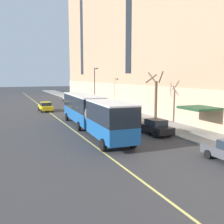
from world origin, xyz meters
The scene contains 12 objects.
ground_plane centered at (0.00, 0.00, 0.00)m, with size 260.00×260.00×0.00m, color #38383A.
sidewalk centered at (9.15, 3.00, 0.07)m, with size 4.74×160.00×0.15m, color gray.
city_bus centered at (0.19, -0.39, 2.11)m, with size 3.53×18.44×3.64m.
parked_car_silver_0 centered at (5.63, 2.88, 0.78)m, with size 2.05×4.51×1.56m.
parked_car_silver_2 centered at (5.46, 20.55, 0.78)m, with size 2.13×4.46×1.56m.
parked_car_black_3 centered at (5.51, -4.44, 0.78)m, with size 2.05×4.43×1.56m.
parked_car_silver_4 centered at (5.66, 33.15, 0.78)m, with size 2.03×4.24×1.56m.
parked_car_silver_5 centered at (5.49, 27.01, 0.78)m, with size 1.91×4.66×1.56m.
taxi_cab centered at (-1.83, 17.83, 0.78)m, with size 2.06×4.52×1.56m.
street_tree_mid_block centered at (8.66, 0.53, 3.22)m, with size 1.84×1.97×6.26m.
street_lamp centered at (7.38, 19.11, 4.53)m, with size 0.36×1.48×7.18m.
lane_centerline centered at (-1.51, 3.00, 0.00)m, with size 0.16×140.00×0.01m, color #E0D66B.
Camera 1 is at (-8.43, -26.51, 5.77)m, focal length 42.00 mm.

